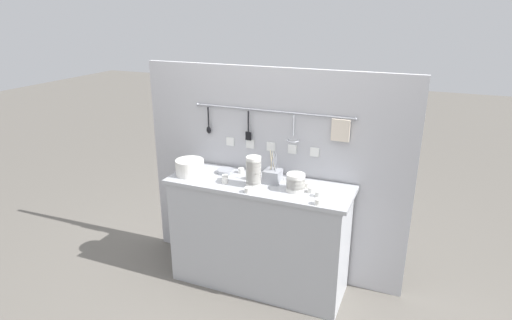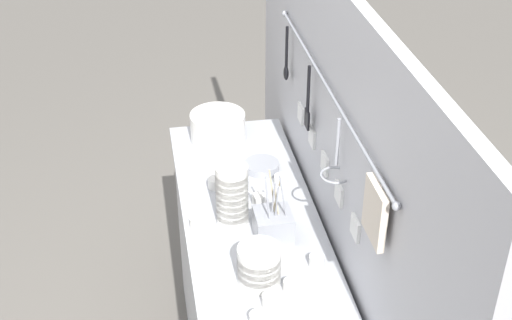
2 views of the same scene
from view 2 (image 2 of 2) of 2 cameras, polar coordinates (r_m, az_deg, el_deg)
counter at (r=2.85m, az=-0.25°, el=-12.32°), size 1.46×0.49×0.91m
back_wall at (r=2.61m, az=5.77°, el=-4.82°), size 2.26×0.11×1.77m
bowl_stack_short_front at (r=2.27m, az=0.25°, el=-8.40°), size 0.14×0.14×0.13m
bowl_stack_tall_left at (r=2.48m, az=-1.93°, el=-2.81°), size 0.11×0.11×0.24m
plate_stack at (r=2.99m, az=-3.07°, el=2.61°), size 0.23×0.23×0.13m
steel_mixing_bowl at (r=2.82m, az=0.45°, el=-0.49°), size 0.14×0.14×0.03m
cutlery_caddy at (r=2.45m, az=1.38°, el=-5.18°), size 0.13×0.13×0.27m
cup_beside_plates at (r=2.62m, az=0.23°, el=-3.19°), size 0.05×0.05×0.04m
cup_back_left at (r=2.52m, az=-4.76°, el=-5.01°), size 0.05×0.05×0.04m
cup_front_right at (r=2.36m, az=4.87°, el=-8.06°), size 0.05×0.05×0.04m
cup_front_left at (r=2.73m, az=1.98°, el=-1.61°), size 0.05×0.05×0.04m
cup_centre at (r=2.22m, az=1.12°, el=-11.16°), size 0.05×0.05×0.04m
cup_by_caddy at (r=2.75m, az=-2.09°, el=-1.36°), size 0.05×0.05×0.04m
cup_mid_row at (r=2.27m, az=2.82°, el=-10.04°), size 0.05×0.05×0.04m
cup_edge_far at (r=2.16m, az=0.13°, el=-12.63°), size 0.05×0.05×0.04m
cup_edge_near at (r=2.72m, az=-3.33°, el=-1.85°), size 0.05×0.05×0.04m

